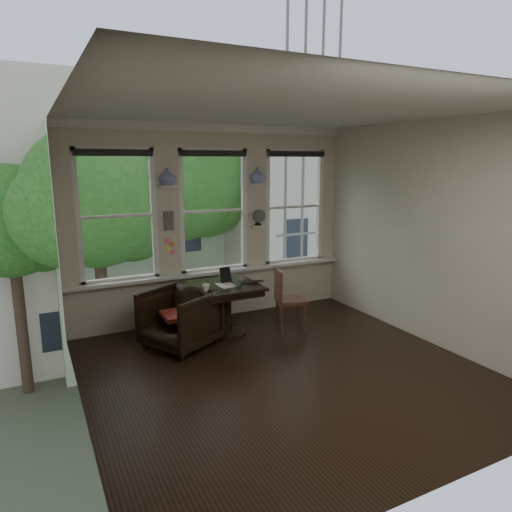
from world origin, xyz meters
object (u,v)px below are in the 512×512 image
armchair_left (180,319)px  side_chair_right (291,299)px  laptop (253,283)px  table (226,310)px  mug (206,288)px

armchair_left → side_chair_right: 1.67m
armchair_left → laptop: size_ratio=2.91×
table → laptop: laptop is taller
table → side_chair_right: size_ratio=0.98×
armchair_left → laptop: armchair_left is taller
armchair_left → side_chair_right: side_chair_right is taller
table → laptop: 0.55m
mug → armchair_left: bearing=167.8°
side_chair_right → laptop: 0.65m
armchair_left → side_chair_right: size_ratio=0.94×
laptop → table: bearing=-177.5°
armchair_left → laptop: (1.09, -0.01, 0.37)m
table → side_chair_right: 0.97m
table → armchair_left: bearing=-170.9°
side_chair_right → table: bearing=95.0°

